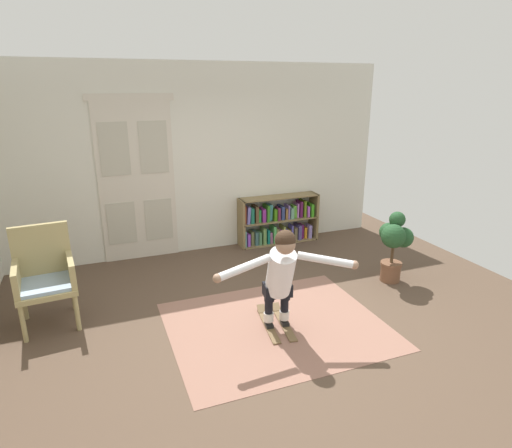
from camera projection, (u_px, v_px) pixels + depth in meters
ground_plane at (266, 325)px, 4.83m from camera, size 7.20×7.20×0.00m
back_wall at (203, 160)px, 6.69m from camera, size 6.00×0.10×2.90m
double_door at (137, 180)px, 6.36m from camera, size 1.22×0.05×2.45m
rug at (276, 325)px, 4.81m from camera, size 2.34×1.94×0.01m
bookshelf at (277, 222)px, 7.25m from camera, size 1.37×0.30×0.80m
wicker_chair at (45, 274)px, 4.73m from camera, size 0.65×0.65×1.10m
potted_plant at (394, 242)px, 5.73m from camera, size 0.52×0.46×0.97m
skis_pair at (276, 323)px, 4.83m from camera, size 0.37×0.78×0.07m
person_skier at (281, 272)px, 4.45m from camera, size 1.48×0.66×1.14m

